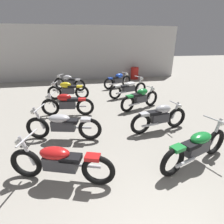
# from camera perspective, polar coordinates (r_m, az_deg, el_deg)

# --- Properties ---
(back_wall) EXTENTS (12.88, 0.24, 3.60)m
(back_wall) POSITION_cam_1_polar(r_m,az_deg,el_deg) (13.11, -7.30, 18.29)
(back_wall) COLOR #BCBAB7
(back_wall) RESTS_ON ground
(motorcycle_left_row_1) EXTENTS (2.08, 0.94, 0.97)m
(motorcycle_left_row_1) POSITION_cam_1_polar(r_m,az_deg,el_deg) (3.73, -16.48, -15.23)
(motorcycle_left_row_1) COLOR black
(motorcycle_left_row_1) RESTS_ON ground
(motorcycle_left_row_2) EXTENTS (2.13, 0.80, 0.97)m
(motorcycle_left_row_2) POSITION_cam_1_polar(r_m,az_deg,el_deg) (5.16, -15.61, -4.04)
(motorcycle_left_row_2) COLOR black
(motorcycle_left_row_2) RESTS_ON ground
(motorcycle_left_row_3) EXTENTS (1.96, 0.55, 0.88)m
(motorcycle_left_row_3) POSITION_cam_1_polar(r_m,az_deg,el_deg) (6.78, -14.28, 2.55)
(motorcycle_left_row_3) COLOR black
(motorcycle_left_row_3) RESTS_ON ground
(motorcycle_left_row_4) EXTENTS (1.96, 0.52, 0.88)m
(motorcycle_left_row_4) POSITION_cam_1_polar(r_m,az_deg,el_deg) (8.70, -14.08, 6.87)
(motorcycle_left_row_4) COLOR black
(motorcycle_left_row_4) RESTS_ON ground
(motorcycle_left_row_5) EXTENTS (1.77, 1.07, 0.88)m
(motorcycle_left_row_5) POSITION_cam_1_polar(r_m,az_deg,el_deg) (10.40, -13.65, 9.37)
(motorcycle_left_row_5) COLOR black
(motorcycle_left_row_5) RESTS_ON ground
(motorcycle_right_row_1) EXTENTS (2.09, 0.94, 0.97)m
(motorcycle_right_row_1) POSITION_cam_1_polar(r_m,az_deg,el_deg) (4.45, 25.77, -10.04)
(motorcycle_right_row_1) COLOR black
(motorcycle_right_row_1) RESTS_ON ground
(motorcycle_right_row_2) EXTENTS (1.96, 0.58, 0.88)m
(motorcycle_right_row_2) POSITION_cam_1_polar(r_m,az_deg,el_deg) (5.65, 15.21, -1.57)
(motorcycle_right_row_2) COLOR black
(motorcycle_right_row_2) RESTS_ON ground
(motorcycle_right_row_3) EXTENTS (1.87, 0.84, 0.88)m
(motorcycle_right_row_3) POSITION_cam_1_polar(r_m,az_deg,el_deg) (7.33, 9.16, 4.44)
(motorcycle_right_row_3) COLOR black
(motorcycle_right_row_3) RESTS_ON ground
(motorcycle_right_row_4) EXTENTS (2.10, 0.90, 0.97)m
(motorcycle_right_row_4) POSITION_cam_1_polar(r_m,az_deg,el_deg) (8.87, 5.40, 7.69)
(motorcycle_right_row_4) COLOR black
(motorcycle_right_row_4) RESTS_ON ground
(motorcycle_right_row_5) EXTENTS (1.85, 0.89, 0.88)m
(motorcycle_right_row_5) POSITION_cam_1_polar(r_m,az_deg,el_deg) (10.64, 1.93, 10.26)
(motorcycle_right_row_5) COLOR black
(motorcycle_right_row_5) RESTS_ON ground
(oil_drum) EXTENTS (0.59, 0.59, 0.85)m
(oil_drum) POSITION_cam_1_polar(r_m,az_deg,el_deg) (13.29, 7.30, 12.36)
(oil_drum) COLOR red
(oil_drum) RESTS_ON ground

